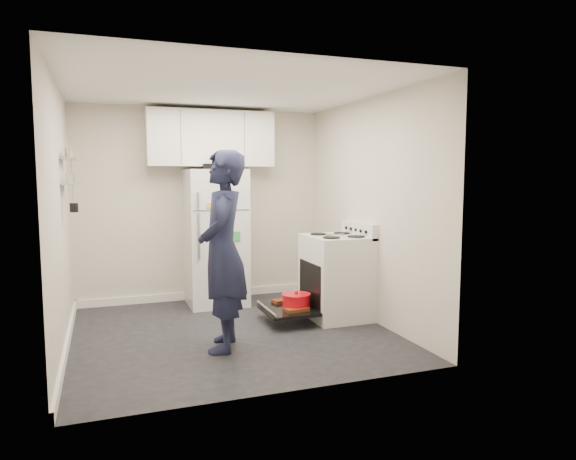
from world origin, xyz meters
name	(u,v)px	position (x,y,z in m)	size (l,w,h in m)	color
room	(227,217)	(-0.03, 0.03, 1.21)	(3.21, 3.21, 2.51)	black
electric_range	(336,277)	(1.26, 0.15, 0.47)	(0.66, 0.76, 1.10)	silver
open_oven_door	(292,305)	(0.72, 0.13, 0.20)	(0.55, 0.71, 0.24)	black
refrigerator	(216,237)	(0.11, 1.25, 0.86)	(0.72, 0.74, 1.78)	silver
upper_cabinets	(211,139)	(0.10, 1.43, 2.10)	(1.60, 0.33, 0.70)	silver
wall_shelf_rack	(70,171)	(-1.52, 0.49, 1.68)	(0.14, 0.60, 0.61)	#B2B2B7
person	(223,251)	(-0.19, -0.46, 0.93)	(0.68, 0.45, 1.87)	#181B35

